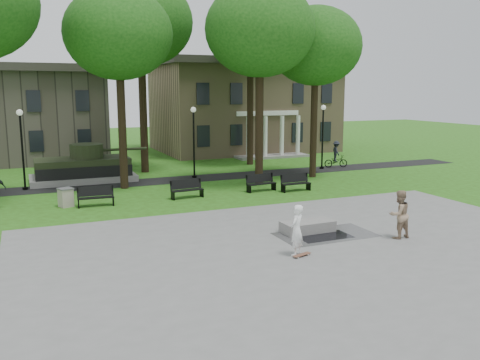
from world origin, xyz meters
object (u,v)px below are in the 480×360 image
at_px(concrete_block, 308,226).
at_px(friend_watching, 399,214).
at_px(cyclist, 336,157).
at_px(trash_bin, 66,197).
at_px(skateboarder, 297,230).
at_px(park_bench_0, 96,196).

distance_m(concrete_block, friend_watching, 3.68).
relative_size(cyclist, trash_bin, 2.10).
distance_m(friend_watching, trash_bin, 16.11).
distance_m(cyclist, trash_bin, 20.81).
xyz_separation_m(skateboarder, friend_watching, (4.79, 0.27, 0.05)).
distance_m(skateboarder, friend_watching, 4.80).
xyz_separation_m(concrete_block, skateboarder, (-1.94, -2.48, 0.70)).
height_order(cyclist, trash_bin, cyclist).
height_order(concrete_block, friend_watching, friend_watching).
distance_m(skateboarder, cyclist, 21.52).
distance_m(skateboarder, park_bench_0, 12.21).
bearing_deg(cyclist, trash_bin, 119.87).
distance_m(cyclist, park_bench_0, 19.60).
relative_size(friend_watching, cyclist, 0.96).
bearing_deg(skateboarder, friend_watching, 145.80).
relative_size(concrete_block, cyclist, 1.09).
bearing_deg(concrete_block, friend_watching, -37.77).
xyz_separation_m(skateboarder, cyclist, (13.09, 17.09, -0.12)).
height_order(friend_watching, trash_bin, friend_watching).
bearing_deg(park_bench_0, trash_bin, 166.52).
bearing_deg(cyclist, friend_watching, 167.57).
height_order(friend_watching, park_bench_0, friend_watching).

